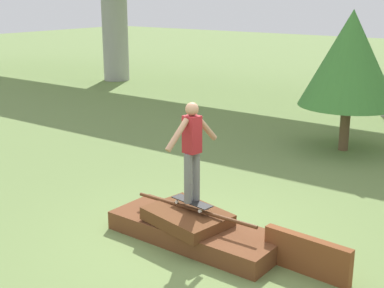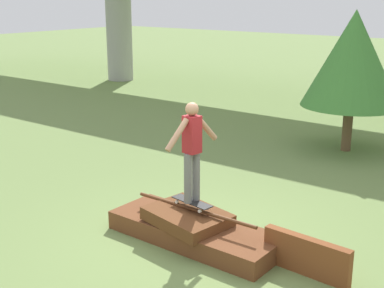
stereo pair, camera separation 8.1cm
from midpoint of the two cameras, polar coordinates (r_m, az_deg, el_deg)
The scene contains 6 objects.
ground_plane at distance 8.40m, azimuth -0.01°, elevation -10.28°, with size 80.00×80.00×0.00m, color olive.
scrap_pile at distance 8.31m, azimuth -0.17°, elevation -9.03°, with size 2.78×1.13×0.55m.
scrap_plank_loose at distance 7.55m, azimuth 11.84°, elevation -11.54°, with size 1.28×0.22×0.53m.
skateboard at distance 8.20m, azimuth -0.29°, elevation -6.22°, with size 0.75×0.31×0.09m.
skater at distance 7.91m, azimuth -0.29°, elevation -0.22°, with size 0.25×1.03×1.53m.
tree_behind_left at distance 13.12m, azimuth 16.35°, elevation 8.73°, with size 2.32×2.32×3.34m.
Camera 1 is at (4.44, -6.09, 3.70)m, focal length 50.00 mm.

